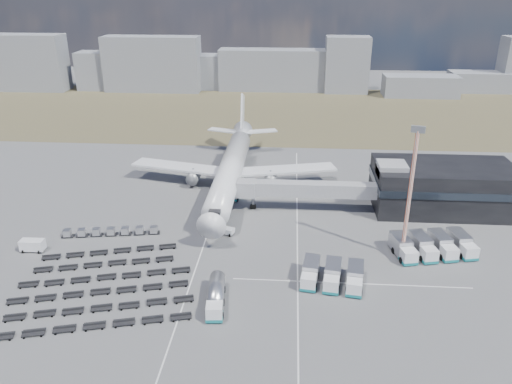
{
  "coord_description": "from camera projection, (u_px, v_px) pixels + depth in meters",
  "views": [
    {
      "loc": [
        14.15,
        -80.12,
        47.08
      ],
      "look_at": [
        6.84,
        20.64,
        4.0
      ],
      "focal_mm": 35.0,
      "sensor_mm": 36.0,
      "label": 1
    }
  ],
  "objects": [
    {
      "name": "lane_markings",
      "position": [
        265.0,
        248.0,
        95.02
      ],
      "size": [
        47.12,
        110.0,
        0.01
      ],
      "color": "silver",
      "rests_on": "ground"
    },
    {
      "name": "terminal",
      "position": [
        442.0,
        186.0,
        109.66
      ],
      "size": [
        30.4,
        16.4,
        11.0
      ],
      "color": "black",
      "rests_on": "ground"
    },
    {
      "name": "utility_van",
      "position": [
        33.0,
        246.0,
        93.47
      ],
      "size": [
        4.41,
        2.05,
        2.33
      ],
      "primitive_type": "cube",
      "rotation": [
        0.0,
        0.0,
        0.02
      ],
      "color": "white",
      "rests_on": "ground"
    },
    {
      "name": "service_trucks_near",
      "position": [
        332.0,
        275.0,
        83.24
      ],
      "size": [
        10.94,
        8.87,
        3.03
      ],
      "rotation": [
        0.0,
        0.0,
        -0.14
      ],
      "color": "white",
      "rests_on": "ground"
    },
    {
      "name": "baggage_dollies",
      "position": [
        101.0,
        285.0,
        82.69
      ],
      "size": [
        32.5,
        29.88,
        0.76
      ],
      "rotation": [
        0.0,
        0.0,
        0.26
      ],
      "color": "black",
      "rests_on": "ground"
    },
    {
      "name": "jet_bridge",
      "position": [
        297.0,
        189.0,
        108.62
      ],
      "size": [
        30.3,
        3.8,
        7.05
      ],
      "color": "#939399",
      "rests_on": "ground"
    },
    {
      "name": "fuel_tanker",
      "position": [
        216.0,
        296.0,
        77.82
      ],
      "size": [
        3.42,
        10.26,
        3.26
      ],
      "rotation": [
        0.0,
        0.0,
        0.09
      ],
      "color": "white",
      "rests_on": "ground"
    },
    {
      "name": "grass_strip",
      "position": [
        255.0,
        111.0,
        193.84
      ],
      "size": [
        420.0,
        90.0,
        0.01
      ],
      "primitive_type": "cube",
      "color": "brown",
      "rests_on": "ground"
    },
    {
      "name": "ground",
      "position": [
        211.0,
        254.0,
        92.92
      ],
      "size": [
        420.0,
        420.0,
        0.0
      ],
      "primitive_type": "plane",
      "color": "#565659",
      "rests_on": "ground"
    },
    {
      "name": "airliner",
      "position": [
        231.0,
        167.0,
        120.55
      ],
      "size": [
        51.59,
        64.53,
        17.62
      ],
      "color": "white",
      "rests_on": "ground"
    },
    {
      "name": "floodlight_mast",
      "position": [
        410.0,
        195.0,
        87.0
      ],
      "size": [
        2.37,
        1.92,
        24.9
      ],
      "rotation": [
        0.0,
        0.0,
        -0.3
      ],
      "color": "#D24B21",
      "rests_on": "ground"
    },
    {
      "name": "service_trucks_far",
      "position": [
        433.0,
        246.0,
        92.32
      ],
      "size": [
        15.54,
        10.61,
        3.16
      ],
      "rotation": [
        0.0,
        0.0,
        0.21
      ],
      "color": "white",
      "rests_on": "ground"
    },
    {
      "name": "catering_truck",
      "position": [
        236.0,
        190.0,
        116.97
      ],
      "size": [
        4.29,
        7.21,
        3.1
      ],
      "rotation": [
        0.0,
        0.0,
        -0.24
      ],
      "color": "white",
      "rests_on": "ground"
    },
    {
      "name": "uld_row",
      "position": [
        111.0,
        231.0,
        99.3
      ],
      "size": [
        19.19,
        4.44,
        1.49
      ],
      "rotation": [
        0.0,
        0.0,
        0.16
      ],
      "color": "black",
      "rests_on": "ground"
    },
    {
      "name": "pushback_tug",
      "position": [
        227.0,
        231.0,
        99.87
      ],
      "size": [
        3.36,
        2.52,
        1.38
      ],
      "primitive_type": "cube",
      "rotation": [
        0.0,
        0.0,
        -0.32
      ],
      "color": "white",
      "rests_on": "ground"
    },
    {
      "name": "skyline",
      "position": [
        237.0,
        68.0,
        226.48
      ],
      "size": [
        320.97,
        25.8,
        24.77
      ],
      "color": "gray",
      "rests_on": "ground"
    }
  ]
}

